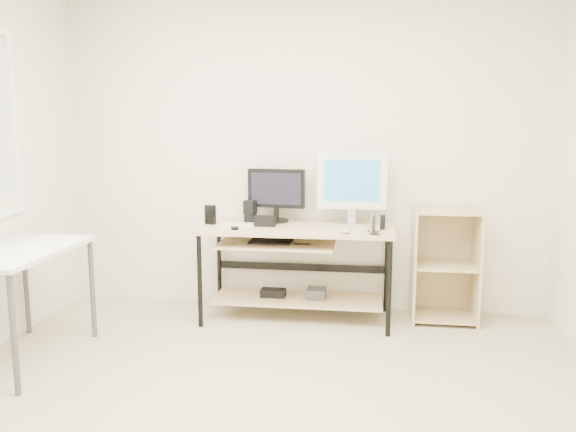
{
  "coord_description": "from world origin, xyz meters",
  "views": [
    {
      "loc": [
        0.54,
        -2.63,
        1.52
      ],
      "look_at": [
        -0.02,
        1.3,
        0.89
      ],
      "focal_mm": 35.0,
      "sensor_mm": 36.0,
      "label": 1
    }
  ],
  "objects_px": {
    "black_monitor": "(276,192)",
    "side_table": "(17,261)",
    "desk": "(294,253)",
    "audio_controller": "(210,215)",
    "shelf_unit": "(444,264)",
    "white_imac": "(352,182)"
  },
  "relations": [
    {
      "from": "desk",
      "to": "white_imac",
      "type": "bearing_deg",
      "value": 19.1
    },
    {
      "from": "black_monitor",
      "to": "white_imac",
      "type": "relative_size",
      "value": 0.81
    },
    {
      "from": "black_monitor",
      "to": "audio_controller",
      "type": "xyz_separation_m",
      "value": [
        -0.51,
        -0.18,
        -0.17
      ]
    },
    {
      "from": "desk",
      "to": "audio_controller",
      "type": "height_order",
      "value": "audio_controller"
    },
    {
      "from": "audio_controller",
      "to": "white_imac",
      "type": "bearing_deg",
      "value": 21.01
    },
    {
      "from": "white_imac",
      "to": "audio_controller",
      "type": "xyz_separation_m",
      "value": [
        -1.12,
        -0.15,
        -0.26
      ]
    },
    {
      "from": "desk",
      "to": "shelf_unit",
      "type": "distance_m",
      "value": 1.19
    },
    {
      "from": "desk",
      "to": "white_imac",
      "type": "height_order",
      "value": "white_imac"
    },
    {
      "from": "black_monitor",
      "to": "audio_controller",
      "type": "relative_size",
      "value": 3.07
    },
    {
      "from": "side_table",
      "to": "audio_controller",
      "type": "xyz_separation_m",
      "value": [
        0.98,
        1.07,
        0.16
      ]
    },
    {
      "from": "black_monitor",
      "to": "audio_controller",
      "type": "bearing_deg",
      "value": -152.98
    },
    {
      "from": "black_monitor",
      "to": "white_imac",
      "type": "distance_m",
      "value": 0.62
    },
    {
      "from": "shelf_unit",
      "to": "audio_controller",
      "type": "relative_size",
      "value": 5.79
    },
    {
      "from": "black_monitor",
      "to": "side_table",
      "type": "bearing_deg",
      "value": -132.84
    },
    {
      "from": "shelf_unit",
      "to": "black_monitor",
      "type": "relative_size",
      "value": 1.89
    },
    {
      "from": "shelf_unit",
      "to": "audio_controller",
      "type": "distance_m",
      "value": 1.9
    },
    {
      "from": "desk",
      "to": "audio_controller",
      "type": "bearing_deg",
      "value": 179.41
    },
    {
      "from": "desk",
      "to": "white_imac",
      "type": "xyz_separation_m",
      "value": [
        0.44,
        0.15,
        0.55
      ]
    },
    {
      "from": "side_table",
      "to": "white_imac",
      "type": "xyz_separation_m",
      "value": [
        2.1,
        1.21,
        0.42
      ]
    },
    {
      "from": "side_table",
      "to": "audio_controller",
      "type": "distance_m",
      "value": 1.46
    },
    {
      "from": "desk",
      "to": "white_imac",
      "type": "relative_size",
      "value": 2.56
    },
    {
      "from": "desk",
      "to": "shelf_unit",
      "type": "bearing_deg",
      "value": 7.77
    }
  ]
}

